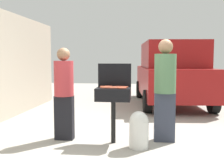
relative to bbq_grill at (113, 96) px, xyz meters
The scene contains 22 objects.
ground_plane 0.86m from the bbq_grill, 37.11° to the right, with size 24.00×24.00×0.00m, color #9E998E.
bbq_grill is the anchor object (origin of this frame).
grill_lid_open 0.42m from the bbq_grill, 90.00° to the left, with size 0.60×0.05×0.42m, color black.
hot_dog_0 0.29m from the bbq_grill, 43.77° to the right, with size 0.03×0.03×0.13m, color #B74C33.
hot_dog_1 0.17m from the bbq_grill, 22.59° to the right, with size 0.03×0.03×0.13m, color #C6593D.
hot_dog_2 0.20m from the bbq_grill, 51.34° to the left, with size 0.03×0.03×0.13m, color #B74C33.
hot_dog_3 0.24m from the bbq_grill, 135.11° to the right, with size 0.03×0.03×0.13m, color #B74C33.
hot_dog_4 0.26m from the bbq_grill, 152.15° to the left, with size 0.03×0.03×0.13m, color #B74C33.
hot_dog_5 0.17m from the bbq_grill, 155.52° to the left, with size 0.03×0.03×0.13m, color #C6593D.
hot_dog_6 0.23m from the bbq_grill, behind, with size 0.03×0.03×0.13m, color #AD4228.
hot_dog_7 0.22m from the bbq_grill, 83.53° to the right, with size 0.03×0.03×0.13m, color #C6593D.
hot_dog_8 0.25m from the bbq_grill, 14.51° to the left, with size 0.03×0.03×0.13m, color #C6593D.
hot_dog_9 0.26m from the bbq_grill, 42.84° to the right, with size 0.03×0.03×0.13m, color #AD4228.
hot_dog_10 0.18m from the bbq_grill, 166.04° to the right, with size 0.03×0.03×0.13m, color #C6593D.
hot_dog_11 0.23m from the bbq_grill, 126.66° to the left, with size 0.03×0.03×0.13m, color #B74C33.
hot_dog_12 0.24m from the bbq_grill, 11.42° to the right, with size 0.03×0.03×0.13m, color #AD4228.
hot_dog_13 0.24m from the bbq_grill, 148.95° to the right, with size 0.03×0.03×0.13m, color #C6593D.
hot_dog_14 0.22m from the bbq_grill, 26.18° to the right, with size 0.03×0.03×0.13m, color #AD4228.
propane_tank 0.72m from the bbq_grill, 27.97° to the right, with size 0.32×0.32×0.62m.
person_left 0.93m from the bbq_grill, behind, with size 0.35×0.35×1.68m.
person_right 0.94m from the bbq_grill, 12.76° to the left, with size 0.38×0.38×1.83m.
parked_minivan 4.59m from the bbq_grill, 71.88° to the left, with size 2.32×4.54×2.02m.
Camera 1 is at (0.34, -4.59, 1.47)m, focal length 43.91 mm.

